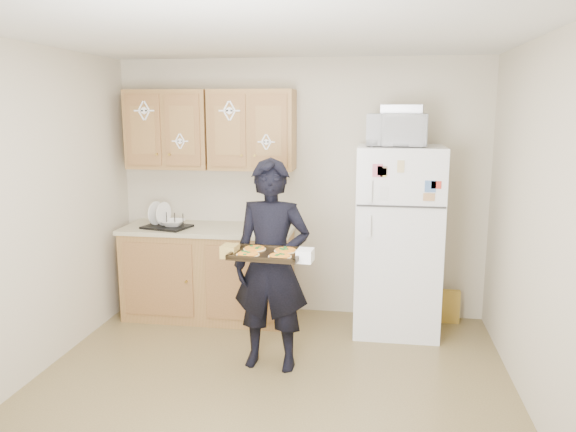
{
  "coord_description": "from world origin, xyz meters",
  "views": [
    {
      "loc": [
        0.73,
        -3.62,
        2.02
      ],
      "look_at": [
        0.09,
        0.45,
        1.23
      ],
      "focal_mm": 35.0,
      "sensor_mm": 36.0,
      "label": 1
    }
  ],
  "objects_px": {
    "microwave": "(396,130)",
    "dish_rack": "(167,219)",
    "refrigerator": "(398,240)",
    "person": "(272,265)",
    "baking_tray": "(267,255)"
  },
  "relations": [
    {
      "from": "microwave",
      "to": "dish_rack",
      "type": "height_order",
      "value": "microwave"
    },
    {
      "from": "refrigerator",
      "to": "person",
      "type": "distance_m",
      "value": 1.36
    },
    {
      "from": "refrigerator",
      "to": "baking_tray",
      "type": "distance_m",
      "value": 1.57
    },
    {
      "from": "person",
      "to": "microwave",
      "type": "bearing_deg",
      "value": 47.15
    },
    {
      "from": "person",
      "to": "baking_tray",
      "type": "distance_m",
      "value": 0.34
    },
    {
      "from": "refrigerator",
      "to": "microwave",
      "type": "height_order",
      "value": "microwave"
    },
    {
      "from": "dish_rack",
      "to": "refrigerator",
      "type": "bearing_deg",
      "value": 0.9
    },
    {
      "from": "person",
      "to": "microwave",
      "type": "distance_m",
      "value": 1.64
    },
    {
      "from": "baking_tray",
      "to": "microwave",
      "type": "relative_size",
      "value": 0.98
    },
    {
      "from": "person",
      "to": "dish_rack",
      "type": "bearing_deg",
      "value": 147.44
    },
    {
      "from": "baking_tray",
      "to": "dish_rack",
      "type": "xyz_separation_m",
      "value": [
        -1.21,
        1.19,
        -0.01
      ]
    },
    {
      "from": "microwave",
      "to": "baking_tray",
      "type": "bearing_deg",
      "value": -126.56
    },
    {
      "from": "refrigerator",
      "to": "person",
      "type": "relative_size",
      "value": 1.03
    },
    {
      "from": "person",
      "to": "microwave",
      "type": "relative_size",
      "value": 3.25
    },
    {
      "from": "refrigerator",
      "to": "microwave",
      "type": "xyz_separation_m",
      "value": [
        -0.05,
        -0.05,
        0.99
      ]
    }
  ]
}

